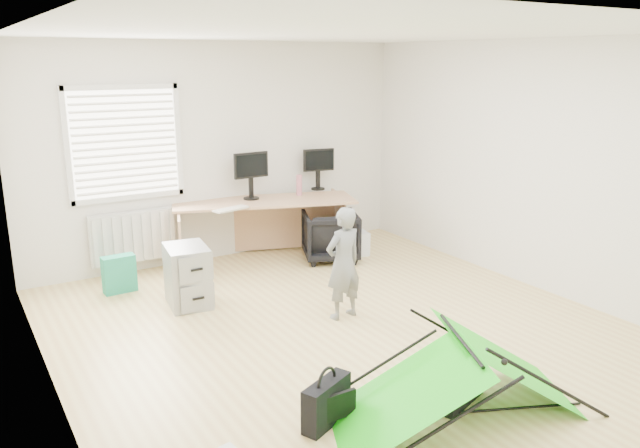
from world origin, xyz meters
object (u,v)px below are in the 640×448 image
desk (265,230)px  monitor_left (251,182)px  monitor_right (318,175)px  office_chair (330,236)px  storage_crate (345,243)px  laptop_bag (326,403)px  thermos (299,185)px  filing_cabinet (188,276)px  kite (458,377)px  duffel_bag (454,388)px  person (343,263)px

desk → monitor_left: monitor_left is taller
desk → monitor_right: monitor_right is taller
office_chair → storage_crate: (0.28, 0.07, -0.16)m
monitor_left → laptop_bag: monitor_left is taller
thermos → storage_crate: thermos is taller
monitor_left → office_chair: monitor_left is taller
office_chair → laptop_bag: (-2.02, -3.13, -0.15)m
filing_cabinet → kite: bearing=-65.1°
monitor_left → filing_cabinet: bearing=-141.3°
storage_crate → thermos: bearing=137.3°
thermos → duffel_bag: (-0.88, -3.86, -0.80)m
filing_cabinet → office_chair: bearing=21.8°
monitor_left → kite: monitor_left is taller
filing_cabinet → monitor_left: monitor_left is taller
filing_cabinet → monitor_right: monitor_right is taller
desk → storage_crate: size_ratio=4.15×
thermos → laptop_bag: (-1.85, -3.61, -0.74)m
kite → storage_crate: size_ratio=3.50×
office_chair → duffel_bag: size_ratio=1.40×
monitor_right → laptop_bag: size_ratio=0.98×
monitor_right → duffel_bag: monitor_right is taller
office_chair → kite: (-1.17, -3.52, -0.02)m
monitor_left → monitor_right: (1.03, 0.07, -0.01)m
filing_cabinet → monitor_left: bearing=49.1°
monitor_right → kite: size_ratio=0.22×
desk → thermos: bearing=21.9°
kite → thermos: bearing=100.2°
office_chair → laptop_bag: office_chair is taller
laptop_bag → filing_cabinet: bearing=67.3°
monitor_right → laptop_bag: (-2.24, -3.79, -0.81)m
monitor_right → kite: bearing=-97.3°
thermos → monitor_right: bearing=24.2°
thermos → monitor_left: bearing=170.5°
office_chair → duffel_bag: bearing=96.0°
office_chair → duffel_bag: (-1.05, -3.37, -0.20)m
person → kite: bearing=74.7°
thermos → filing_cabinet: bearing=-152.5°
office_chair → kite: size_ratio=0.36×
kite → duffel_bag: (0.12, 0.15, -0.19)m
monitor_left → duffel_bag: bearing=-95.7°
desk → kite: 4.01m
monitor_right → duffel_bag: 4.32m
monitor_right → thermos: 0.44m
duffel_bag → person: bearing=66.1°
filing_cabinet → desk: bearing=43.0°
desk → storage_crate: desk is taller
person → laptop_bag: bearing=46.0°
filing_cabinet → laptop_bag: filing_cabinet is taller
desk → filing_cabinet: desk is taller
filing_cabinet → laptop_bag: 2.63m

